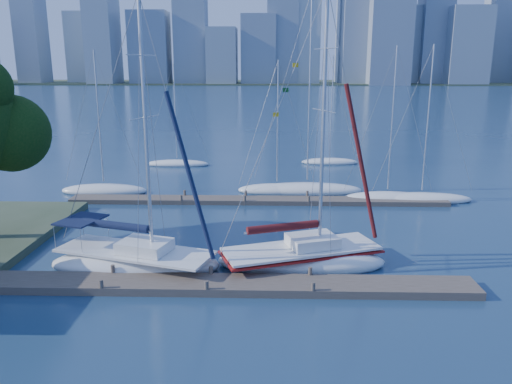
{
  "coord_description": "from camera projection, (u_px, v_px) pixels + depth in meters",
  "views": [
    {
      "loc": [
        2.93,
        -22.46,
        10.57
      ],
      "look_at": [
        2.19,
        4.0,
        3.89
      ],
      "focal_mm": 35.0,
      "sensor_mm": 36.0,
      "label": 1
    }
  ],
  "objects": [
    {
      "name": "far_dock",
      "position": [
        258.0,
        200.0,
        39.85
      ],
      "size": [
        30.0,
        1.8,
        0.36
      ],
      "primitive_type": "cube",
      "color": "#473E34",
      "rests_on": "ground"
    },
    {
      "name": "bg_boat_6",
      "position": [
        177.0,
        164.0,
        54.78
      ],
      "size": [
        7.07,
        2.44,
        11.23
      ],
      "rotation": [
        0.0,
        0.0,
        0.08
      ],
      "color": "white",
      "rests_on": "ground"
    },
    {
      "name": "bg_boat_3",
      "position": [
        307.0,
        189.0,
        43.04
      ],
      "size": [
        9.8,
        4.83,
        16.86
      ],
      "rotation": [
        0.0,
        0.0,
        -0.26
      ],
      "color": "white",
      "rests_on": "ground"
    },
    {
      "name": "bg_boat_7",
      "position": [
        330.0,
        162.0,
        55.81
      ],
      "size": [
        6.54,
        4.28,
        12.07
      ],
      "rotation": [
        0.0,
        0.0,
        0.41
      ],
      "color": "white",
      "rests_on": "ground"
    },
    {
      "name": "bg_boat_2",
      "position": [
        277.0,
        189.0,
        43.11
      ],
      "size": [
        7.07,
        3.97,
        11.45
      ],
      "rotation": [
        0.0,
        0.0,
        0.28
      ],
      "color": "white",
      "rests_on": "ground"
    },
    {
      "name": "ground",
      "position": [
        209.0,
        289.0,
        24.44
      ],
      "size": [
        700.0,
        700.0,
        0.0
      ],
      "primitive_type": "plane",
      "color": "#172F4B",
      "rests_on": "ground"
    },
    {
      "name": "near_dock",
      "position": [
        209.0,
        285.0,
        24.39
      ],
      "size": [
        26.0,
        2.0,
        0.4
      ],
      "primitive_type": "cube",
      "color": "#473E34",
      "rests_on": "ground"
    },
    {
      "name": "sailboat_navy",
      "position": [
        135.0,
        250.0,
        26.53
      ],
      "size": [
        9.57,
        5.52,
        14.56
      ],
      "rotation": [
        0.0,
        0.0,
        -0.3
      ],
      "color": "white",
      "rests_on": "ground"
    },
    {
      "name": "bg_boat_5",
      "position": [
        421.0,
        198.0,
        40.18
      ],
      "size": [
        8.17,
        2.46,
        12.54
      ],
      "rotation": [
        0.0,
        0.0,
        0.05
      ],
      "color": "white",
      "rests_on": "ground"
    },
    {
      "name": "skyline",
      "position": [
        307.0,
        23.0,
        296.27
      ],
      "size": [
        502.48,
        51.31,
        109.05
      ],
      "color": "#7F8FA5",
      "rests_on": "ground"
    },
    {
      "name": "bg_boat_0",
      "position": [
        104.0,
        190.0,
        42.87
      ],
      "size": [
        7.74,
        3.97,
        12.25
      ],
      "rotation": [
        0.0,
        0.0,
        -0.24
      ],
      "color": "white",
      "rests_on": "ground"
    },
    {
      "name": "sailboat_maroon",
      "position": [
        302.0,
        246.0,
        26.94
      ],
      "size": [
        9.54,
        5.85,
        15.0
      ],
      "rotation": [
        0.0,
        0.0,
        0.34
      ],
      "color": "white",
      "rests_on": "ground"
    },
    {
      "name": "far_shore",
      "position": [
        266.0,
        83.0,
        334.61
      ],
      "size": [
        800.0,
        100.0,
        1.5
      ],
      "primitive_type": "cube",
      "color": "#38472D",
      "rests_on": "ground"
    },
    {
      "name": "bg_boat_4",
      "position": [
        387.0,
        197.0,
        40.47
      ],
      "size": [
        7.06,
        2.48,
        12.47
      ],
      "rotation": [
        0.0,
        0.0,
        -0.05
      ],
      "color": "white",
      "rests_on": "ground"
    }
  ]
}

